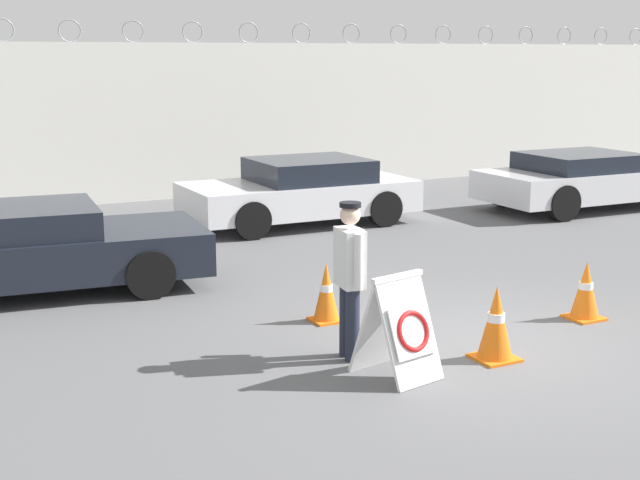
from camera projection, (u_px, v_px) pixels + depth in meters
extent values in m
plane|color=#5B5B5E|center=(478.00, 342.00, 9.89)|extent=(90.00, 90.00, 0.00)
cube|color=silver|center=(166.00, 122.00, 19.25)|extent=(36.00, 0.30, 3.35)
torus|color=gray|center=(2.00, 30.00, 17.41)|extent=(0.47, 0.03, 0.47)
torus|color=gray|center=(70.00, 31.00, 17.99)|extent=(0.47, 0.03, 0.47)
torus|color=gray|center=(133.00, 31.00, 18.57)|extent=(0.47, 0.03, 0.47)
torus|color=gray|center=(193.00, 32.00, 19.15)|extent=(0.47, 0.03, 0.47)
torus|color=gray|center=(249.00, 33.00, 19.73)|extent=(0.47, 0.03, 0.47)
torus|color=gray|center=(301.00, 33.00, 20.31)|extent=(0.47, 0.03, 0.47)
torus|color=gray|center=(351.00, 34.00, 20.90)|extent=(0.47, 0.03, 0.47)
torus|color=gray|center=(399.00, 34.00, 21.48)|extent=(0.47, 0.03, 0.47)
torus|color=gray|center=(443.00, 35.00, 22.06)|extent=(0.47, 0.03, 0.47)
torus|color=gray|center=(486.00, 35.00, 22.64)|extent=(0.47, 0.03, 0.47)
torus|color=gray|center=(526.00, 36.00, 23.22)|extent=(0.47, 0.03, 0.47)
torus|color=gray|center=(564.00, 36.00, 23.80)|extent=(0.47, 0.03, 0.47)
torus|color=gray|center=(601.00, 36.00, 24.38)|extent=(0.47, 0.03, 0.47)
torus|color=gray|center=(636.00, 37.00, 24.96)|extent=(0.47, 0.03, 0.47)
cube|color=white|center=(409.00, 332.00, 8.63)|extent=(0.67, 0.51, 1.00)
cube|color=white|center=(384.00, 323.00, 8.90)|extent=(0.67, 0.51, 1.00)
cube|color=white|center=(397.00, 277.00, 8.66)|extent=(0.64, 0.19, 0.05)
cube|color=white|center=(412.00, 331.00, 8.59)|extent=(0.54, 0.30, 0.49)
torus|color=red|center=(413.00, 331.00, 8.58)|extent=(0.44, 0.27, 0.40)
cylinder|color=#232838|center=(352.00, 325.00, 9.19)|extent=(0.15, 0.15, 0.78)
cylinder|color=#232838|center=(346.00, 320.00, 9.36)|extent=(0.15, 0.15, 0.78)
cube|color=silver|center=(350.00, 258.00, 9.13)|extent=(0.28, 0.44, 0.60)
sphere|color=beige|center=(350.00, 215.00, 9.04)|extent=(0.21, 0.21, 0.21)
cylinder|color=silver|center=(359.00, 262.00, 8.90)|extent=(0.09, 0.09, 0.57)
cylinder|color=silver|center=(350.00, 253.00, 9.40)|extent=(0.33, 0.14, 0.56)
cylinder|color=black|center=(350.00, 205.00, 9.02)|extent=(0.22, 0.22, 0.05)
cube|color=orange|center=(494.00, 358.00, 9.32)|extent=(0.43, 0.43, 0.03)
cone|color=orange|center=(496.00, 321.00, 9.23)|extent=(0.37, 0.37, 0.77)
cylinder|color=white|center=(496.00, 318.00, 9.23)|extent=(0.18, 0.18, 0.11)
cube|color=orange|center=(584.00, 317.00, 10.73)|extent=(0.40, 0.40, 0.03)
cone|color=orange|center=(586.00, 289.00, 10.66)|extent=(0.34, 0.34, 0.68)
cylinder|color=white|center=(586.00, 286.00, 10.65)|extent=(0.17, 0.17, 0.10)
cube|color=orange|center=(326.00, 320.00, 10.64)|extent=(0.36, 0.36, 0.03)
cone|color=orange|center=(326.00, 291.00, 10.57)|extent=(0.31, 0.31, 0.68)
cylinder|color=white|center=(326.00, 288.00, 10.56)|extent=(0.15, 0.15, 0.09)
cylinder|color=black|center=(127.00, 247.00, 13.20)|extent=(0.66, 0.26, 0.65)
cylinder|color=black|center=(150.00, 274.00, 11.56)|extent=(0.66, 0.26, 0.65)
cube|color=black|center=(30.00, 255.00, 11.83)|extent=(4.77, 2.37, 0.57)
cube|color=black|center=(9.00, 221.00, 11.65)|extent=(2.37, 1.94, 0.37)
cylinder|color=black|center=(252.00, 220.00, 15.20)|extent=(0.67, 0.21, 0.66)
cylinder|color=black|center=(215.00, 204.00, 16.81)|extent=(0.67, 0.21, 0.66)
cylinder|color=black|center=(384.00, 209.00, 16.35)|extent=(0.67, 0.21, 0.66)
cylinder|color=black|center=(339.00, 195.00, 17.95)|extent=(0.67, 0.21, 0.66)
cube|color=silver|center=(299.00, 197.00, 16.54)|extent=(4.26, 2.00, 0.57)
cube|color=black|center=(309.00, 170.00, 16.53)|extent=(2.05, 1.77, 0.41)
cylinder|color=black|center=(605.00, 182.00, 19.64)|extent=(0.70, 0.21, 0.70)
cylinder|color=black|center=(504.00, 190.00, 18.45)|extent=(0.70, 0.21, 0.70)
cylinder|color=black|center=(564.00, 203.00, 16.84)|extent=(0.70, 0.21, 0.70)
cube|color=silver|center=(586.00, 183.00, 18.20)|extent=(4.50, 2.03, 0.57)
cube|color=black|center=(579.00, 161.00, 18.01)|extent=(2.17, 1.79, 0.34)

